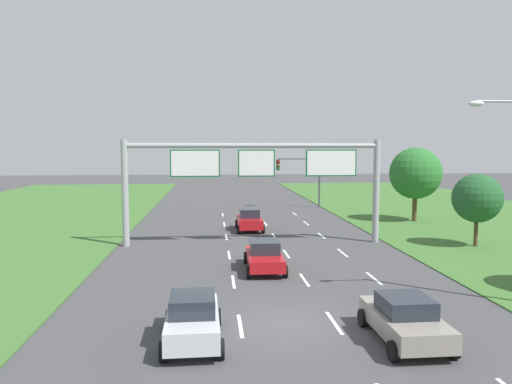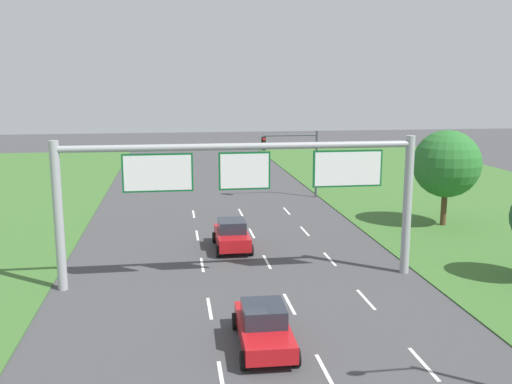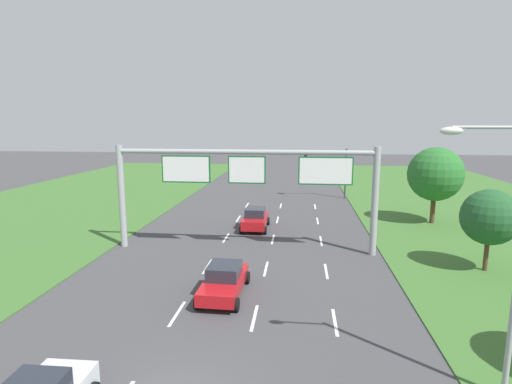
% 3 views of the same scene
% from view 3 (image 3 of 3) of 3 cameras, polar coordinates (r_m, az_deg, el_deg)
% --- Properties ---
extents(lane_dashes_inner_left, '(0.14, 50.40, 0.01)m').
position_cam_3_polar(lane_dashes_inner_left, '(19.09, -11.20, -16.66)').
color(lane_dashes_inner_left, white).
rests_on(lane_dashes_inner_left, ground_plane).
extents(lane_dashes_inner_right, '(0.14, 50.40, 0.01)m').
position_cam_3_polar(lane_dashes_inner_right, '(18.42, -0.24, -17.50)').
color(lane_dashes_inner_right, white).
rests_on(lane_dashes_inner_right, ground_plane).
extents(lane_dashes_slip, '(0.14, 50.40, 0.01)m').
position_cam_3_polar(lane_dashes_slip, '(18.39, 11.21, -17.74)').
color(lane_dashes_slip, white).
rests_on(lane_dashes_slip, ground_plane).
extents(car_near_red, '(2.07, 4.01, 1.71)m').
position_cam_3_polar(car_near_red, '(32.11, -0.11, -3.85)').
color(car_near_red, red).
rests_on(car_near_red, ground_plane).
extents(car_far_ahead, '(2.13, 4.39, 1.58)m').
position_cam_3_polar(car_far_ahead, '(20.29, -4.58, -12.47)').
color(car_far_ahead, red).
rests_on(car_far_ahead, ground_plane).
extents(sign_gantry, '(17.24, 0.44, 7.00)m').
position_cam_3_polar(sign_gantry, '(25.97, -1.29, 2.08)').
color(sign_gantry, '#9EA0A5').
rests_on(sign_gantry, ground_plane).
extents(traffic_light_mast, '(4.76, 0.49, 5.60)m').
position_cam_3_polar(traffic_light_mast, '(45.52, 10.32, 3.95)').
color(traffic_light_mast, '#47494F').
rests_on(traffic_light_mast, ground_plane).
extents(street_lamp, '(2.61, 0.32, 8.50)m').
position_cam_3_polar(street_lamp, '(13.80, 32.28, -5.95)').
color(street_lamp, '#9EA0A5').
rests_on(street_lamp, ground_plane).
extents(roadside_tree_mid, '(3.17, 3.17, 4.79)m').
position_cam_3_polar(roadside_tree_mid, '(26.14, 30.44, -3.13)').
color(roadside_tree_mid, '#513823').
rests_on(roadside_tree_mid, ground_plane).
extents(roadside_tree_far, '(4.48, 4.48, 6.48)m').
position_cam_3_polar(roadside_tree_far, '(36.39, 24.25, 2.33)').
color(roadside_tree_far, '#513823').
rests_on(roadside_tree_far, ground_plane).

